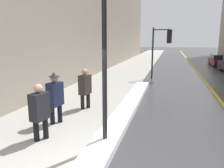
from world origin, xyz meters
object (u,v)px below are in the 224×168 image
(lamp_post, at_px, (104,27))
(pedestrian_in_fedora, at_px, (55,96))
(traffic_light_near, at_px, (163,42))
(pedestrian_in_glasses, at_px, (85,87))
(pedestrian_with_shoulder_bag, at_px, (40,109))
(parked_car_maroon, at_px, (220,60))

(lamp_post, xyz_separation_m, pedestrian_in_fedora, (-2.01, 1.08, -2.06))
(lamp_post, bearing_deg, traffic_light_near, 84.56)
(traffic_light_near, xyz_separation_m, pedestrian_in_glasses, (-2.65, -7.60, -1.65))
(traffic_light_near, bearing_deg, pedestrian_with_shoulder_bag, -95.20)
(pedestrian_in_fedora, relative_size, parked_car_maroon, 0.40)
(lamp_post, distance_m, pedestrian_in_glasses, 3.87)
(pedestrian_in_glasses, bearing_deg, pedestrian_with_shoulder_bag, 6.84)
(pedestrian_in_fedora, bearing_deg, traffic_light_near, 171.56)
(lamp_post, bearing_deg, pedestrian_in_glasses, 120.74)
(pedestrian_with_shoulder_bag, xyz_separation_m, pedestrian_in_glasses, (0.13, 2.91, 0.02))
(pedestrian_with_shoulder_bag, xyz_separation_m, pedestrian_in_fedora, (-0.21, 1.19, 0.06))
(pedestrian_in_glasses, bearing_deg, pedestrian_in_fedora, -1.95)
(traffic_light_near, bearing_deg, lamp_post, -85.81)
(traffic_light_near, xyz_separation_m, parked_car_maroon, (5.69, 10.23, -1.99))
(pedestrian_in_fedora, xyz_separation_m, pedestrian_in_glasses, (0.34, 1.71, -0.04))
(pedestrian_with_shoulder_bag, height_order, pedestrian_in_glasses, pedestrian_in_glasses)
(pedestrian_with_shoulder_bag, distance_m, pedestrian_in_glasses, 2.91)
(traffic_light_near, relative_size, pedestrian_in_glasses, 2.18)
(pedestrian_with_shoulder_bag, relative_size, pedestrian_in_fedora, 0.92)
(lamp_post, height_order, pedestrian_in_glasses, lamp_post)
(pedestrian_in_glasses, relative_size, parked_car_maroon, 0.37)
(lamp_post, height_order, pedestrian_with_shoulder_bag, lamp_post)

